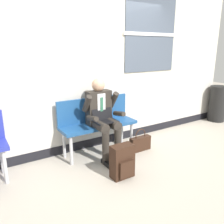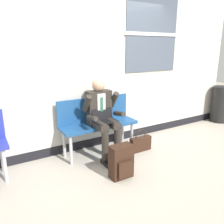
# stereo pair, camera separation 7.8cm
# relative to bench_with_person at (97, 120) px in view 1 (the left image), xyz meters

# --- Properties ---
(ground_plane) EXTENTS (18.00, 18.00, 0.00)m
(ground_plane) POSITION_rel_bench_with_person_xyz_m (0.26, -0.34, -0.57)
(ground_plane) COLOR #B2A899
(station_wall) EXTENTS (6.27, 0.16, 2.95)m
(station_wall) POSITION_rel_bench_with_person_xyz_m (0.28, 0.28, 0.90)
(station_wall) COLOR beige
(station_wall) RESTS_ON ground
(bench_with_person) EXTENTS (1.29, 0.42, 0.93)m
(bench_with_person) POSITION_rel_bench_with_person_xyz_m (0.00, 0.00, 0.00)
(bench_with_person) COLOR navy
(bench_with_person) RESTS_ON ground
(person_seated) EXTENTS (0.57, 0.70, 1.27)m
(person_seated) POSITION_rel_bench_with_person_xyz_m (0.00, -0.20, 0.12)
(person_seated) COLOR #2D2823
(person_seated) RESTS_ON ground
(backpack) EXTENTS (0.31, 0.21, 0.47)m
(backpack) POSITION_rel_bench_with_person_xyz_m (-0.11, -0.92, -0.34)
(backpack) COLOR #331E14
(backpack) RESTS_ON ground
(handbag) EXTENTS (0.39, 0.11, 0.40)m
(handbag) POSITION_rel_bench_with_person_xyz_m (0.64, -0.38, -0.43)
(handbag) COLOR #331E14
(handbag) RESTS_ON ground
(trash_bin) EXTENTS (0.40, 0.40, 0.86)m
(trash_bin) POSITION_rel_bench_with_person_xyz_m (3.31, -0.02, -0.14)
(trash_bin) COLOR black
(trash_bin) RESTS_ON ground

